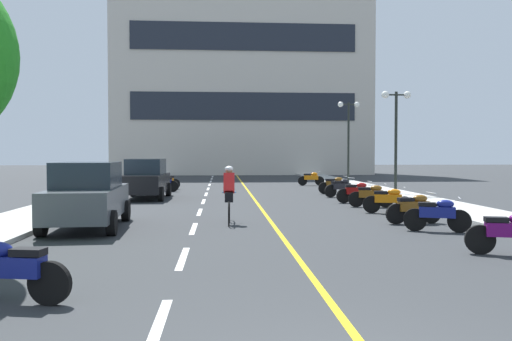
% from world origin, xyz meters
% --- Properties ---
extents(ground_plane, '(140.00, 140.00, 0.00)m').
position_xyz_m(ground_plane, '(0.00, 21.00, 0.00)').
color(ground_plane, '#2D3033').
extents(curb_left, '(2.40, 72.00, 0.12)m').
position_xyz_m(curb_left, '(-7.20, 24.00, 0.06)').
color(curb_left, '#A8A8A3').
rests_on(curb_left, ground).
extents(curb_right, '(2.40, 72.00, 0.12)m').
position_xyz_m(curb_right, '(7.20, 24.00, 0.06)').
color(curb_right, '#A8A8A3').
rests_on(curb_right, ground).
extents(lane_dash_0, '(0.14, 2.20, 0.01)m').
position_xyz_m(lane_dash_0, '(-2.00, 2.00, 0.00)').
color(lane_dash_0, silver).
rests_on(lane_dash_0, ground).
extents(lane_dash_1, '(0.14, 2.20, 0.01)m').
position_xyz_m(lane_dash_1, '(-2.00, 6.00, 0.00)').
color(lane_dash_1, silver).
rests_on(lane_dash_1, ground).
extents(lane_dash_2, '(0.14, 2.20, 0.01)m').
position_xyz_m(lane_dash_2, '(-2.00, 10.00, 0.00)').
color(lane_dash_2, silver).
rests_on(lane_dash_2, ground).
extents(lane_dash_3, '(0.14, 2.20, 0.01)m').
position_xyz_m(lane_dash_3, '(-2.00, 14.00, 0.00)').
color(lane_dash_3, silver).
rests_on(lane_dash_3, ground).
extents(lane_dash_4, '(0.14, 2.20, 0.01)m').
position_xyz_m(lane_dash_4, '(-2.00, 18.00, 0.00)').
color(lane_dash_4, silver).
rests_on(lane_dash_4, ground).
extents(lane_dash_5, '(0.14, 2.20, 0.01)m').
position_xyz_m(lane_dash_5, '(-2.00, 22.00, 0.00)').
color(lane_dash_5, silver).
rests_on(lane_dash_5, ground).
extents(lane_dash_6, '(0.14, 2.20, 0.01)m').
position_xyz_m(lane_dash_6, '(-2.00, 26.00, 0.00)').
color(lane_dash_6, silver).
rests_on(lane_dash_6, ground).
extents(lane_dash_7, '(0.14, 2.20, 0.01)m').
position_xyz_m(lane_dash_7, '(-2.00, 30.00, 0.00)').
color(lane_dash_7, silver).
rests_on(lane_dash_7, ground).
extents(lane_dash_8, '(0.14, 2.20, 0.01)m').
position_xyz_m(lane_dash_8, '(-2.00, 34.00, 0.00)').
color(lane_dash_8, silver).
rests_on(lane_dash_8, ground).
extents(lane_dash_9, '(0.14, 2.20, 0.01)m').
position_xyz_m(lane_dash_9, '(-2.00, 38.00, 0.00)').
color(lane_dash_9, silver).
rests_on(lane_dash_9, ground).
extents(lane_dash_10, '(0.14, 2.20, 0.01)m').
position_xyz_m(lane_dash_10, '(-2.00, 42.00, 0.00)').
color(lane_dash_10, silver).
rests_on(lane_dash_10, ground).
extents(lane_dash_11, '(0.14, 2.20, 0.01)m').
position_xyz_m(lane_dash_11, '(-2.00, 46.00, 0.00)').
color(lane_dash_11, silver).
rests_on(lane_dash_11, ground).
extents(centre_line_yellow, '(0.12, 66.00, 0.01)m').
position_xyz_m(centre_line_yellow, '(0.25, 24.00, 0.00)').
color(centre_line_yellow, gold).
rests_on(centre_line_yellow, ground).
extents(office_building, '(25.50, 7.27, 21.99)m').
position_xyz_m(office_building, '(0.97, 48.58, 10.99)').
color(office_building, beige).
rests_on(office_building, ground).
extents(street_lamp_mid, '(1.46, 0.36, 4.99)m').
position_xyz_m(street_lamp_mid, '(7.30, 20.52, 3.78)').
color(street_lamp_mid, black).
rests_on(street_lamp_mid, curb_right).
extents(street_lamp_far, '(1.46, 0.36, 5.39)m').
position_xyz_m(street_lamp_far, '(7.23, 29.62, 4.04)').
color(street_lamp_far, black).
rests_on(street_lamp_far, curb_right).
extents(parked_car_near, '(2.11, 4.29, 1.82)m').
position_xyz_m(parked_car_near, '(-4.91, 10.28, 0.92)').
color(parked_car_near, black).
rests_on(parked_car_near, ground).
extents(parked_car_mid, '(1.98, 4.23, 1.82)m').
position_xyz_m(parked_car_mid, '(-4.66, 19.62, 0.92)').
color(parked_car_mid, black).
rests_on(parked_car_mid, ground).
extents(motorcycle_0, '(1.69, 0.62, 0.92)m').
position_xyz_m(motorcycle_0, '(-4.11, 3.06, 0.47)').
color(motorcycle_0, black).
rests_on(motorcycle_0, ground).
extents(motorcycle_1, '(1.66, 0.72, 0.92)m').
position_xyz_m(motorcycle_1, '(4.56, 5.82, 0.47)').
color(motorcycle_1, black).
rests_on(motorcycle_1, ground).
extents(motorcycle_2, '(1.63, 0.81, 0.92)m').
position_xyz_m(motorcycle_2, '(4.42, 8.97, 0.47)').
color(motorcycle_2, black).
rests_on(motorcycle_2, ground).
extents(motorcycle_3, '(1.70, 0.60, 0.92)m').
position_xyz_m(motorcycle_3, '(4.38, 10.52, 0.47)').
color(motorcycle_3, black).
rests_on(motorcycle_3, ground).
extents(motorcycle_4, '(1.67, 0.71, 0.92)m').
position_xyz_m(motorcycle_4, '(4.48, 13.12, 0.47)').
color(motorcycle_4, black).
rests_on(motorcycle_4, ground).
extents(motorcycle_5, '(1.68, 0.64, 0.92)m').
position_xyz_m(motorcycle_5, '(4.48, 15.16, 0.47)').
color(motorcycle_5, black).
rests_on(motorcycle_5, ground).
extents(motorcycle_6, '(1.70, 0.60, 0.92)m').
position_xyz_m(motorcycle_6, '(4.39, 16.84, 0.47)').
color(motorcycle_6, black).
rests_on(motorcycle_6, ground).
extents(motorcycle_7, '(1.66, 0.72, 0.92)m').
position_xyz_m(motorcycle_7, '(4.43, 19.84, 0.47)').
color(motorcycle_7, black).
rests_on(motorcycle_7, ground).
extents(motorcycle_8, '(1.70, 0.60, 0.92)m').
position_xyz_m(motorcycle_8, '(4.58, 21.82, 0.47)').
color(motorcycle_8, black).
rests_on(motorcycle_8, ground).
extents(motorcycle_9, '(1.69, 0.61, 0.92)m').
position_xyz_m(motorcycle_9, '(-4.38, 23.98, 0.47)').
color(motorcycle_9, black).
rests_on(motorcycle_9, ground).
extents(motorcycle_10, '(1.63, 0.81, 0.92)m').
position_xyz_m(motorcycle_10, '(-4.44, 25.67, 0.47)').
color(motorcycle_10, black).
rests_on(motorcycle_10, ground).
extents(motorcycle_11, '(1.70, 0.60, 0.92)m').
position_xyz_m(motorcycle_11, '(4.58, 28.73, 0.47)').
color(motorcycle_11, black).
rests_on(motorcycle_11, ground).
extents(cyclist_rider, '(0.42, 1.77, 1.71)m').
position_xyz_m(cyclist_rider, '(-1.01, 10.95, 0.89)').
color(cyclist_rider, black).
rests_on(cyclist_rider, ground).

